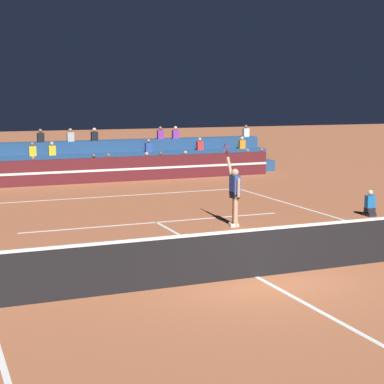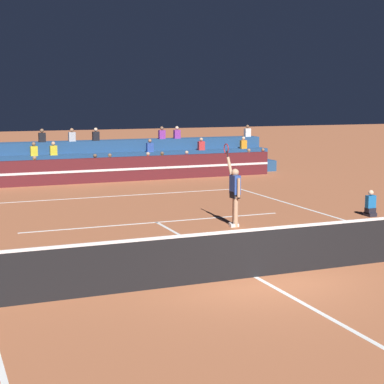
% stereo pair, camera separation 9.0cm
% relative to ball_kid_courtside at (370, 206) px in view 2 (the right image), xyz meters
% --- Properties ---
extents(ground_plane, '(120.00, 120.00, 0.00)m').
position_rel_ball_kid_courtside_xyz_m(ground_plane, '(-6.67, -4.82, -0.33)').
color(ground_plane, '#AD603D').
extents(court_lines, '(11.10, 23.90, 0.01)m').
position_rel_ball_kid_courtside_xyz_m(court_lines, '(-6.67, -4.82, -0.33)').
color(court_lines, white).
rests_on(court_lines, ground).
extents(tennis_net, '(12.00, 0.10, 1.10)m').
position_rel_ball_kid_courtside_xyz_m(tennis_net, '(-6.67, -4.82, 0.21)').
color(tennis_net, black).
rests_on(tennis_net, ground).
extents(sponsor_banner_wall, '(18.00, 0.26, 1.10)m').
position_rel_ball_kid_courtside_xyz_m(sponsor_banner_wall, '(-6.67, 11.15, 0.22)').
color(sponsor_banner_wall, '#51191E').
rests_on(sponsor_banner_wall, ground).
extents(bleacher_stand, '(20.08, 2.85, 2.28)m').
position_rel_ball_kid_courtside_xyz_m(bleacher_stand, '(-6.67, 13.68, 0.32)').
color(bleacher_stand, navy).
rests_on(bleacher_stand, ground).
extents(ball_kid_courtside, '(0.30, 0.36, 0.84)m').
position_rel_ball_kid_courtside_xyz_m(ball_kid_courtside, '(0.00, 0.00, 0.00)').
color(ball_kid_courtside, black).
rests_on(ball_kid_courtside, ground).
extents(tennis_player, '(0.34, 1.10, 2.46)m').
position_rel_ball_kid_courtside_xyz_m(tennis_player, '(-4.72, 0.22, 0.66)').
color(tennis_player, tan).
rests_on(tennis_player, ground).
extents(tennis_ball, '(0.07, 0.07, 0.07)m').
position_rel_ball_kid_courtside_xyz_m(tennis_ball, '(-9.24, -2.64, -0.30)').
color(tennis_ball, '#C6DB33').
rests_on(tennis_ball, ground).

